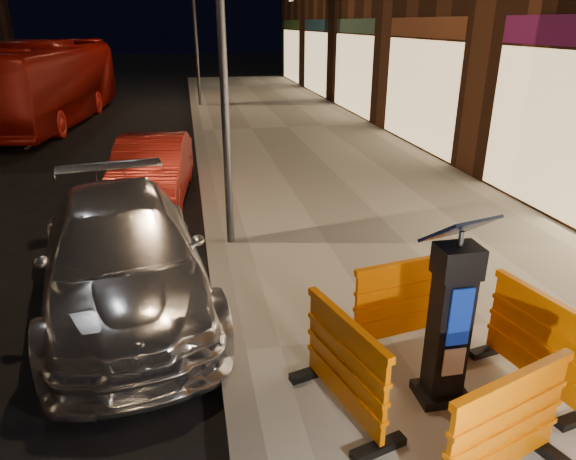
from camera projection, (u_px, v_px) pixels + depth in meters
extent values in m
plane|color=black|center=(233.00, 363.00, 5.55)|extent=(120.00, 120.00, 0.00)
cube|color=#9A978C|center=(487.00, 328.00, 6.04)|extent=(6.00, 60.00, 0.15)
cube|color=slate|center=(233.00, 358.00, 5.52)|extent=(0.30, 60.00, 0.15)
cube|color=black|center=(450.00, 317.00, 4.51)|extent=(0.66, 0.66, 1.73)
cube|color=#DE6600|center=(505.00, 429.00, 3.79)|extent=(1.34, 0.88, 0.97)
cube|color=#DE6600|center=(404.00, 302.00, 5.52)|extent=(1.31, 0.73, 0.97)
cube|color=#DE6600|center=(345.00, 366.00, 4.49)|extent=(0.83, 1.33, 0.97)
cube|color=#DE6600|center=(539.00, 342.00, 4.82)|extent=(0.75, 1.32, 0.97)
imported|color=silver|center=(129.00, 301.00, 6.78)|extent=(2.69, 5.01, 1.38)
imported|color=maroon|center=(155.00, 199.00, 10.70)|extent=(1.69, 3.96, 1.27)
imported|color=#99100B|center=(54.00, 123.00, 18.73)|extent=(3.40, 10.51, 2.88)
cylinder|color=#3F3F44|center=(222.00, 44.00, 7.14)|extent=(0.12, 0.12, 6.00)
cylinder|color=#3F3F44|center=(195.00, 30.00, 20.78)|extent=(0.12, 0.12, 6.00)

